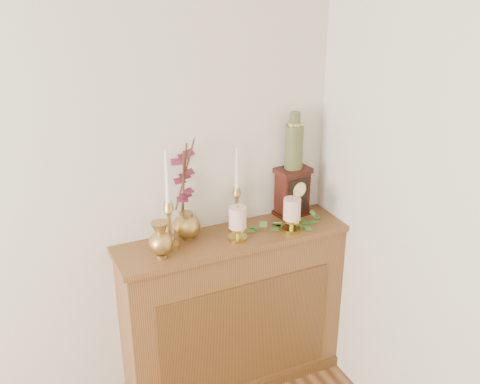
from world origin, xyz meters
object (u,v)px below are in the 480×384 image
candlestick_left (169,217)px  bud_vase (161,240)px  candlestick_center (237,200)px  ginger_jar (184,191)px  ceramic_vase (294,144)px  mantel_clock (292,192)px

candlestick_left → bud_vase: size_ratio=2.69×
candlestick_center → bud_vase: candlestick_center is taller
bud_vase → ginger_jar: size_ratio=0.35×
candlestick_left → bud_vase: bearing=-132.0°
bud_vase → ceramic_vase: bearing=11.3°
mantel_clock → ceramic_vase: bearing=90.0°
ginger_jar → mantel_clock: bearing=-1.7°
candlestick_center → bud_vase: size_ratio=2.31×
bud_vase → ginger_jar: (0.19, 0.18, 0.15)m
candlestick_left → mantel_clock: 0.74m
ginger_jar → ceramic_vase: 0.64m
candlestick_left → ceramic_vase: bearing=6.4°
candlestick_left → candlestick_center: size_ratio=1.16×
candlestick_left → mantel_clock: candlestick_left is taller
mantel_clock → candlestick_left: bearing=179.3°
ginger_jar → mantel_clock: ginger_jar is taller
candlestick_left → mantel_clock: bearing=6.2°
candlestick_center → ceramic_vase: bearing=-2.4°
candlestick_center → ginger_jar: (-0.29, 0.00, 0.10)m
ceramic_vase → candlestick_center: bearing=177.6°
candlestick_center → mantel_clock: 0.33m
bud_vase → ceramic_vase: (0.80, 0.16, 0.32)m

